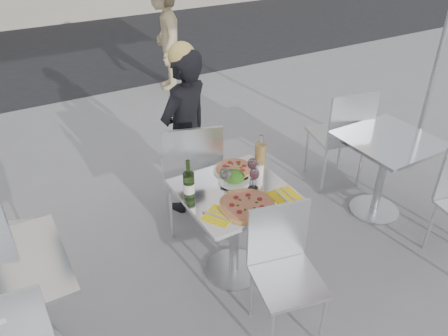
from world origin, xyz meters
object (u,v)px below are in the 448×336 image
napkin_left (219,216)px  napkin_right (285,196)px  side_table_right (385,160)px  wine_bottle (189,185)px  side_chair_rfar (343,131)px  pedestrian_b (164,35)px  wineglass_white_a (224,175)px  wineglass_red_b (252,164)px  chair_far (192,168)px  wineglass_red_a (254,175)px  pizza_near (247,205)px  side_table_left (6,298)px  sugar_shaker (259,168)px  chair_near (283,261)px  wineglass_white_b (227,175)px  main_table (235,215)px  pizza_far (234,169)px  woman_diner (186,134)px  carafe (260,157)px  salad_plate (234,178)px

napkin_left → napkin_right: same height
side_table_right → wine_bottle: (-1.81, 0.07, 0.32)m
side_chair_rfar → pedestrian_b: pedestrian_b is taller
wineglass_white_a → wineglass_red_b: (0.23, 0.02, 0.00)m
chair_far → wineglass_red_a: (0.15, -0.66, 0.26)m
pizza_near → napkin_right: pizza_near is taller
side_table_left → sugar_shaker: 1.77m
wineglass_white_a → chair_near: bearing=-82.7°
side_table_left → wineglass_white_b: bearing=2.0°
main_table → pizza_near: 0.30m
pizza_far → side_chair_rfar: bearing=12.5°
side_chair_rfar → wineglass_red_b: bearing=32.6°
pizza_near → chair_near: bearing=-80.3°
side_chair_rfar → sugar_shaker: bearing=33.3°
chair_near → wineglass_white_a: (-0.08, 0.60, 0.34)m
wineglass_white_b → napkin_left: bearing=-129.1°
woman_diner → napkin_left: 1.18m
wineglass_white_a → wineglass_white_b: same height
pizza_near → wineglass_red_b: (0.22, 0.27, 0.10)m
main_table → wineglass_red_a: bearing=-16.8°
main_table → sugar_shaker: (0.25, 0.08, 0.26)m
chair_near → carafe: 0.79m
chair_near → wineglass_red_a: (0.10, 0.49, 0.34)m
pizza_near → carafe: 0.46m
wineglass_red_b → chair_far: bearing=111.7°
wineglass_red_b → main_table: bearing=-157.1°
chair_near → wineglass_red_b: wineglass_red_b is taller
side_chair_rfar → napkin_right: (-1.24, -0.74, 0.16)m
side_table_left → napkin_right: bearing=-7.2°
side_table_right → wineglass_white_b: (-1.53, 0.05, 0.32)m
woman_diner → chair_near: bearing=64.5°
main_table → carafe: bearing=23.9°
pizza_near → pizza_far: pizza_far is taller
chair_far → sugar_shaker: size_ratio=9.49×
wine_bottle → salad_plate: bearing=4.2°
sugar_shaker → wineglass_red_a: wineglass_red_a is taller
woman_diner → wineglass_red_b: size_ratio=9.34×
pizza_near → wine_bottle: bearing=136.9°
pizza_near → wineglass_red_a: bearing=45.1°
side_table_left → chair_far: size_ratio=0.74×
wine_bottle → carafe: 0.60m
pedestrian_b → salad_plate: pedestrian_b is taller
side_table_right → carafe: 1.26m
side_table_right → sugar_shaker: (-1.25, 0.08, 0.26)m
main_table → chair_far: 0.62m
pedestrian_b → pizza_far: bearing=1.4°
pedestrian_b → wineglass_white_b: (-1.15, -3.71, 0.08)m
wine_bottle → side_chair_rfar: bearing=13.9°
wine_bottle → wineglass_white_a: bearing=-1.1°
side_table_left → wine_bottle: (1.19, 0.07, 0.32)m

